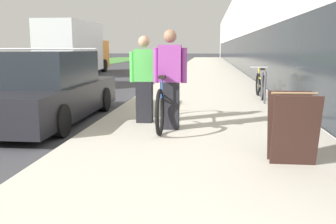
% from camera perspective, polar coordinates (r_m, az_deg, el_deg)
% --- Properties ---
extents(sidewalk_slab, '(4.22, 70.00, 0.15)m').
position_cam_1_polar(sidewalk_slab, '(25.76, 5.95, 6.29)').
color(sidewalk_slab, '#BCB5A5').
rests_on(sidewalk_slab, ground).
extents(storefront_facade, '(10.01, 70.00, 5.91)m').
position_cam_1_polar(storefront_facade, '(34.47, 18.29, 11.48)').
color(storefront_facade, silver).
rests_on(storefront_facade, ground).
extents(lawn_strip, '(6.14, 70.00, 0.03)m').
position_cam_1_polar(lawn_strip, '(32.37, -17.26, 6.48)').
color(lawn_strip, '#478438').
rests_on(lawn_strip, ground).
extents(tandem_bicycle, '(0.52, 2.54, 0.98)m').
position_cam_1_polar(tandem_bicycle, '(7.00, -0.34, 1.32)').
color(tandem_bicycle, black).
rests_on(tandem_bicycle, sidewalk_slab).
extents(person_rider, '(0.60, 0.23, 1.76)m').
position_cam_1_polar(person_rider, '(6.63, 0.31, 4.94)').
color(person_rider, black).
rests_on(person_rider, sidewalk_slab).
extents(person_bystander, '(0.57, 0.22, 1.67)m').
position_cam_1_polar(person_bystander, '(7.24, -3.63, 4.97)').
color(person_bystander, black).
rests_on(person_bystander, sidewalk_slab).
extents(bike_rack_hoop, '(0.05, 0.60, 0.84)m').
position_cam_1_polar(bike_rack_hoop, '(10.33, 14.37, 4.29)').
color(bike_rack_hoop, '#4C4C51').
rests_on(bike_rack_hoop, sidewalk_slab).
extents(cruiser_bike_nearest, '(0.52, 1.71, 0.88)m').
position_cam_1_polar(cruiser_bike_nearest, '(11.27, 13.88, 4.02)').
color(cruiser_bike_nearest, black).
rests_on(cruiser_bike_nearest, sidewalk_slab).
extents(sandwich_board_sign, '(0.56, 0.56, 0.90)m').
position_cam_1_polar(sandwich_board_sign, '(4.95, 18.46, -2.26)').
color(sandwich_board_sign, '#331E19').
rests_on(sandwich_board_sign, sidewalk_slab).
extents(parked_sedan_curbside, '(1.78, 4.79, 1.59)m').
position_cam_1_polar(parked_sedan_curbside, '(8.54, -17.43, 3.17)').
color(parked_sedan_curbside, black).
rests_on(parked_sedan_curbside, ground).
extents(moving_truck, '(2.33, 7.54, 3.12)m').
position_cam_1_polar(moving_truck, '(23.72, -13.99, 9.37)').
color(moving_truck, orange).
rests_on(moving_truck, ground).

